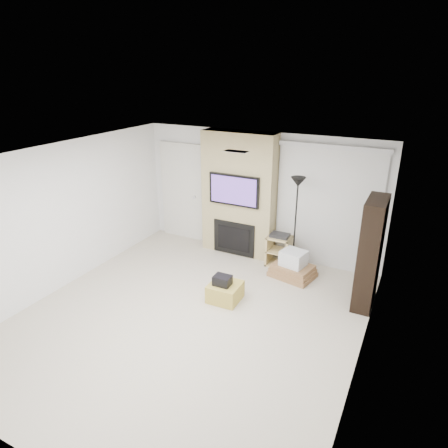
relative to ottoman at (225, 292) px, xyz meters
The scene contains 16 objects.
floor 0.78m from the ottoman, 109.87° to the right, with size 5.00×5.50×0.00m, color beige.
ceiling 2.47m from the ottoman, 109.87° to the right, with size 5.00×5.50×0.00m, color white.
wall_back 2.32m from the ottoman, 97.35° to the left, with size 5.00×2.50×0.00m, color white.
wall_front 3.65m from the ottoman, 94.31° to the right, with size 5.00×2.50×0.00m, color white.
wall_left 3.06m from the ottoman, 165.32° to the right, with size 5.50×2.50×0.00m, color white.
wall_right 2.60m from the ottoman, 17.91° to the right, with size 5.50×2.50×0.00m, color white.
hvac_vent 2.35m from the ottoman, 28.91° to the left, with size 0.35×0.18×0.01m, color silver.
ottoman is the anchor object (origin of this frame).
black_bag 0.24m from the ottoman, 125.60° to the right, with size 0.28×0.22×0.16m, color black.
fireplace_wall 2.20m from the ottoman, 108.61° to the left, with size 1.50×0.47×2.50m.
entry_door 3.00m from the ottoman, 136.01° to the left, with size 1.02×0.11×2.14m.
vertical_blinds 2.54m from the ottoman, 60.04° to the left, with size 1.98×0.10×2.37m.
floor_lamp 2.12m from the ottoman, 66.55° to the left, with size 0.27×0.27×1.83m.
av_stand 1.66m from the ottoman, 77.13° to the left, with size 0.45×0.38×0.66m.
box_stack 1.49m from the ottoman, 59.38° to the left, with size 0.87×0.73×0.52m.
bookshelf 2.41m from the ottoman, 24.84° to the left, with size 0.30×0.80×1.80m.
Camera 1 is at (2.85, -4.42, 3.65)m, focal length 32.00 mm.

